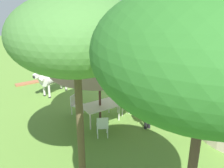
% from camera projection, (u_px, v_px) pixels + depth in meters
% --- Properties ---
extents(ground_plane, '(36.00, 36.00, 0.00)m').
position_uv_depth(ground_plane, '(117.00, 95.00, 14.25)').
color(ground_plane, '#5C8634').
extents(shade_umbrella, '(3.98, 3.98, 3.13)m').
position_uv_depth(shade_umbrella, '(99.00, 60.00, 10.82)').
color(shade_umbrella, '#4D2F28').
rests_on(shade_umbrella, ground_plane).
extents(patio_dining_table, '(1.58, 1.07, 0.74)m').
position_uv_depth(patio_dining_table, '(100.00, 107.00, 11.60)').
color(patio_dining_table, silver).
rests_on(patio_dining_table, ground_plane).
extents(patio_chair_near_lawn, '(0.46, 0.47, 0.90)m').
position_uv_depth(patio_chair_near_lawn, '(125.00, 102.00, 12.29)').
color(patio_chair_near_lawn, silver).
rests_on(patio_chair_near_lawn, ground_plane).
extents(patio_chair_west_end, '(0.57, 0.56, 0.90)m').
position_uv_depth(patio_chair_west_end, '(76.00, 103.00, 12.24)').
color(patio_chair_west_end, silver).
rests_on(patio_chair_west_end, ground_plane).
extents(patio_chair_near_hut, '(0.59, 0.59, 0.90)m').
position_uv_depth(patio_chair_near_hut, '(102.00, 125.00, 10.48)').
color(patio_chair_near_hut, silver).
rests_on(patio_chair_near_hut, ground_plane).
extents(guest_beside_umbrella, '(0.58, 0.35, 1.70)m').
position_uv_depth(guest_beside_umbrella, '(148.00, 106.00, 10.87)').
color(guest_beside_umbrella, black).
rests_on(guest_beside_umbrella, ground_plane).
extents(standing_watcher, '(0.50, 0.47, 1.75)m').
position_uv_depth(standing_watcher, '(114.00, 64.00, 15.64)').
color(standing_watcher, black).
rests_on(standing_watcher, ground_plane).
extents(zebra_nearest_camera, '(1.54, 1.91, 1.46)m').
position_uv_depth(zebra_nearest_camera, '(154.00, 86.00, 13.04)').
color(zebra_nearest_camera, silver).
rests_on(zebra_nearest_camera, ground_plane).
extents(zebra_by_umbrella, '(1.46, 1.82, 1.54)m').
position_uv_depth(zebra_by_umbrella, '(155.00, 63.00, 16.00)').
color(zebra_by_umbrella, silver).
rests_on(zebra_by_umbrella, ground_plane).
extents(zebra_toward_hut, '(2.16, 1.09, 1.49)m').
position_uv_depth(zebra_toward_hut, '(54.00, 76.00, 14.11)').
color(zebra_toward_hut, silver).
rests_on(zebra_toward_hut, ground_plane).
extents(acacia_tree_far_lawn, '(3.72, 3.72, 5.93)m').
position_uv_depth(acacia_tree_far_lawn, '(208.00, 52.00, 4.30)').
color(acacia_tree_far_lawn, '#4A372B').
rests_on(acacia_tree_far_lawn, ground_plane).
extents(acacia_tree_right_background, '(3.43, 3.43, 5.56)m').
position_uv_depth(acacia_tree_right_background, '(75.00, 34.00, 6.81)').
color(acacia_tree_right_background, brown).
rests_on(acacia_tree_right_background, ground_plane).
extents(brick_patio_kerb, '(2.82, 0.74, 0.08)m').
position_uv_depth(brick_patio_kerb, '(40.00, 81.00, 16.00)').
color(brick_patio_kerb, '#9D5D3C').
rests_on(brick_patio_kerb, ground_plane).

